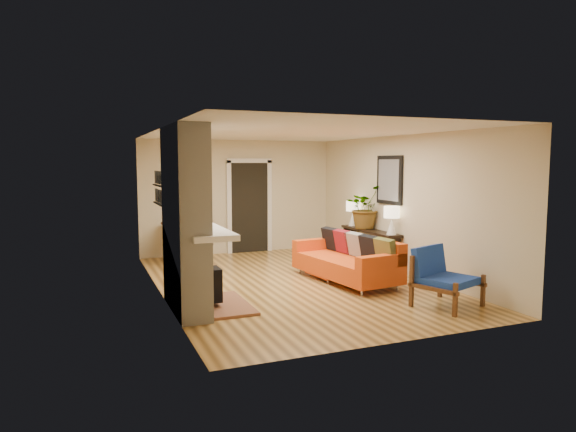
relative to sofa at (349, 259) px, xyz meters
name	(u,v)px	position (x,y,z in m)	size (l,w,h in m)	color
room_shell	(272,200)	(-0.39, 2.87, 0.86)	(6.50, 6.50, 6.50)	tan
fireplace	(188,223)	(-3.00, -0.77, 0.86)	(1.09, 1.68, 2.60)	white
sofa	(349,259)	(0.00, 0.00, 0.00)	(1.19, 2.27, 0.86)	silver
ottoman	(333,266)	(-0.16, 0.29, -0.15)	(0.83, 0.83, 0.39)	silver
blue_chair	(441,274)	(0.48, -1.89, 0.09)	(1.04, 1.03, 0.86)	brown
dining_table	(187,231)	(-2.33, 2.82, 0.27)	(0.81, 1.84, 0.99)	brown
console_table	(370,237)	(1.07, 1.07, 0.20)	(0.34, 1.85, 0.72)	black
lamp_near	(392,217)	(1.07, 0.31, 0.69)	(0.30, 0.30, 0.54)	white
lamp_far	(353,210)	(1.07, 1.80, 0.69)	(0.30, 0.30, 0.54)	white
houseplant	(365,207)	(1.06, 1.28, 0.80)	(0.81, 0.70, 0.90)	#1E5919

